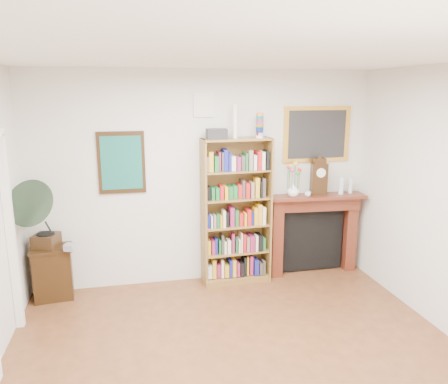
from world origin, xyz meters
The scene contains 14 objects.
room centered at (0.00, 0.00, 1.40)m, with size 4.51×5.01×2.81m.
teal_poster centered at (-1.05, 2.48, 1.65)m, with size 0.58×0.04×0.78m.
small_picture centered at (0.00, 2.48, 2.35)m, with size 0.26×0.04×0.30m.
gilt_painting centered at (1.55, 2.48, 1.95)m, with size 0.95×0.04×0.75m.
bookshelf centered at (0.39, 2.32, 1.08)m, with size 0.91×0.36×2.23m.
side_cabinet centered at (-1.94, 2.30, 0.33)m, with size 0.49×0.35×0.66m, color black.
fireplace centered at (1.53, 2.40, 0.67)m, with size 1.36×0.40×1.14m.
gramophone centered at (-1.99, 2.16, 1.17)m, with size 0.72×0.81×0.89m.
cd_stack centered at (-1.69, 2.15, 0.70)m, with size 0.12×0.12×0.08m, color #B6B6C3.
mantel_clock centered at (1.57, 2.37, 1.38)m, with size 0.23×0.14×0.50m.
flower_vase centered at (1.18, 2.34, 1.22)m, with size 0.17×0.17×0.17m, color white.
teacup centered at (1.38, 2.30, 1.17)m, with size 0.08×0.08×0.07m, color silver.
bottle_left centered at (1.88, 2.33, 1.26)m, with size 0.07×0.07×0.24m, color silver.
bottle_right centered at (2.04, 2.37, 1.24)m, with size 0.06×0.06×0.20m, color silver.
Camera 1 is at (-0.94, -3.06, 2.52)m, focal length 35.00 mm.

